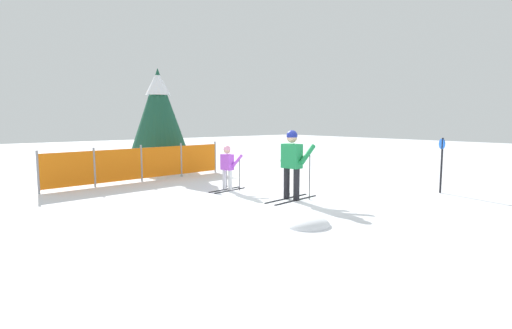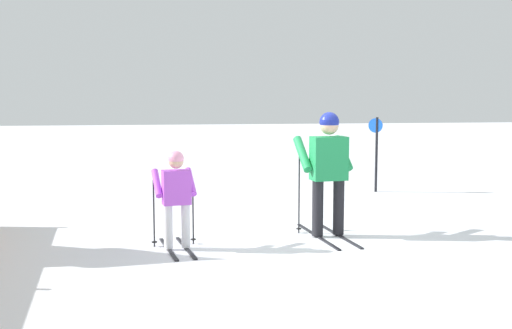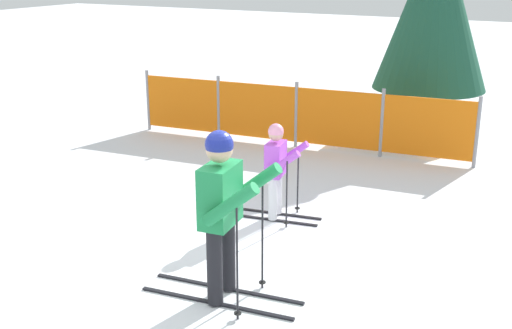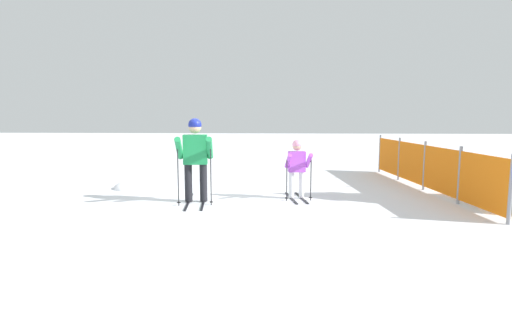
# 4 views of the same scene
# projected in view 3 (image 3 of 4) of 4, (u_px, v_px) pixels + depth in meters

# --- Properties ---
(ground_plane) EXTENTS (60.00, 60.00, 0.00)m
(ground_plane) POSITION_uv_depth(u_px,v_px,m) (213.00, 280.00, 6.58)
(ground_plane) COLOR white
(skier_adult) EXTENTS (1.61, 0.76, 1.68)m
(skier_adult) POSITION_uv_depth(u_px,v_px,m) (223.00, 201.00, 5.93)
(skier_adult) COLOR black
(skier_adult) RESTS_ON ground_plane
(skier_child) EXTENTS (1.18, 0.57, 1.23)m
(skier_child) POSITION_uv_depth(u_px,v_px,m) (277.00, 164.00, 7.92)
(skier_child) COLOR black
(skier_child) RESTS_ON ground_plane
(safety_fence) EXTENTS (5.97, 0.61, 1.14)m
(safety_fence) POSITION_uv_depth(u_px,v_px,m) (296.00, 115.00, 11.01)
(safety_fence) COLOR gray
(safety_fence) RESTS_ON ground_plane
(conifer_far) EXTENTS (2.07, 2.07, 3.84)m
(conifer_far) POSITION_uv_depth(u_px,v_px,m) (435.00, 2.00, 11.49)
(conifer_far) COLOR #4C3823
(conifer_far) RESTS_ON ground_plane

